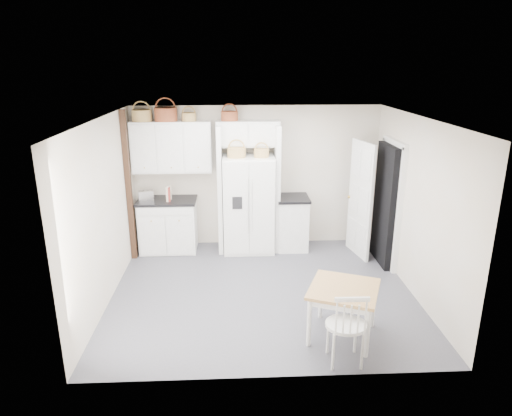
{
  "coord_description": "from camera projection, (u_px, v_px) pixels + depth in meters",
  "views": [
    {
      "loc": [
        -0.4,
        -6.22,
        3.33
      ],
      "look_at": [
        -0.08,
        0.4,
        1.2
      ],
      "focal_mm": 32.0,
      "sensor_mm": 36.0,
      "label": 1
    }
  ],
  "objects": [
    {
      "name": "cookbook_red",
      "position": [
        169.0,
        194.0,
        8.09
      ],
      "size": [
        0.05,
        0.17,
        0.25
      ],
      "primitive_type": "cube",
      "rotation": [
        0.0,
        0.0,
        0.09
      ],
      "color": "maroon",
      "rests_on": "counter_left"
    },
    {
      "name": "counter_right",
      "position": [
        293.0,
        198.0,
        8.3
      ],
      "size": [
        0.58,
        0.69,
        0.04
      ],
      "primitive_type": "cube",
      "color": "black",
      "rests_on": "base_cab_right"
    },
    {
      "name": "toaster",
      "position": [
        146.0,
        196.0,
        8.1
      ],
      "size": [
        0.29,
        0.21,
        0.18
      ],
      "primitive_type": "cube",
      "rotation": [
        0.0,
        0.0,
        0.27
      ],
      "color": "silver",
      "rests_on": "counter_left"
    },
    {
      "name": "doorway_void",
      "position": [
        387.0,
        205.0,
        7.69
      ],
      "size": [
        0.18,
        0.85,
        2.05
      ],
      "primitive_type": "cube",
      "color": "black",
      "rests_on": "floor"
    },
    {
      "name": "door_slab",
      "position": [
        360.0,
        200.0,
        7.99
      ],
      "size": [
        0.21,
        0.79,
        2.05
      ],
      "primitive_type": "cube",
      "rotation": [
        0.0,
        0.0,
        -1.36
      ],
      "color": "white",
      "rests_on": "floor"
    },
    {
      "name": "base_cab_left",
      "position": [
        169.0,
        226.0,
        8.35
      ],
      "size": [
        1.01,
        0.64,
        0.93
      ],
      "primitive_type": "cube",
      "color": "silver",
      "rests_on": "floor"
    },
    {
      "name": "base_cab_right",
      "position": [
        292.0,
        223.0,
        8.45
      ],
      "size": [
        0.54,
        0.65,
        0.95
      ],
      "primitive_type": "cube",
      "color": "silver",
      "rests_on": "floor"
    },
    {
      "name": "basket_fridge_b",
      "position": [
        261.0,
        153.0,
        7.88
      ],
      "size": [
        0.26,
        0.26,
        0.14
      ],
      "primitive_type": "cylinder",
      "color": "olive",
      "rests_on": "refrigerator"
    },
    {
      "name": "floor",
      "position": [
        262.0,
        291.0,
        6.95
      ],
      "size": [
        4.5,
        4.5,
        0.0
      ],
      "primitive_type": "plane",
      "color": "#47474E",
      "rests_on": "ground"
    },
    {
      "name": "wall_left",
      "position": [
        104.0,
        212.0,
        6.45
      ],
      "size": [
        0.0,
        4.0,
        4.0
      ],
      "primitive_type": "plane",
      "rotation": [
        1.57,
        0.0,
        1.57
      ],
      "color": "beige",
      "rests_on": "floor"
    },
    {
      "name": "bridge_cabinet",
      "position": [
        248.0,
        134.0,
        8.04
      ],
      "size": [
        1.12,
        0.34,
        0.45
      ],
      "primitive_type": "cube",
      "color": "silver",
      "rests_on": "wall_back"
    },
    {
      "name": "fridge_panel_right",
      "position": [
        277.0,
        188.0,
        8.23
      ],
      "size": [
        0.08,
        0.6,
        2.3
      ],
      "primitive_type": "cube",
      "color": "silver",
      "rests_on": "floor"
    },
    {
      "name": "basket_upper_c",
      "position": [
        189.0,
        117.0,
        7.9
      ],
      "size": [
        0.25,
        0.25,
        0.14
      ],
      "primitive_type": "cylinder",
      "color": "olive",
      "rests_on": "upper_cabinet"
    },
    {
      "name": "cookbook_cream",
      "position": [
        169.0,
        194.0,
        8.08
      ],
      "size": [
        0.08,
        0.18,
        0.26
      ],
      "primitive_type": "cube",
      "rotation": [
        0.0,
        0.0,
        -0.23
      ],
      "color": "beige",
      "rests_on": "counter_left"
    },
    {
      "name": "fridge_panel_left",
      "position": [
        220.0,
        189.0,
        8.19
      ],
      "size": [
        0.08,
        0.6,
        2.3
      ],
      "primitive_type": "cube",
      "color": "silver",
      "rests_on": "floor"
    },
    {
      "name": "basket_fridge_a",
      "position": [
        237.0,
        153.0,
        7.85
      ],
      "size": [
        0.32,
        0.32,
        0.17
      ],
      "primitive_type": "cylinder",
      "color": "olive",
      "rests_on": "refrigerator"
    },
    {
      "name": "counter_left",
      "position": [
        167.0,
        200.0,
        8.2
      ],
      "size": [
        1.05,
        0.68,
        0.04
      ],
      "primitive_type": "cube",
      "color": "black",
      "rests_on": "base_cab_left"
    },
    {
      "name": "dining_table",
      "position": [
        342.0,
        312.0,
        5.72
      ],
      "size": [
        1.06,
        1.06,
        0.68
      ],
      "primitive_type": "cube",
      "rotation": [
        0.0,
        0.0,
        -0.39
      ],
      "color": "olive",
      "rests_on": "floor"
    },
    {
      "name": "upper_cabinet",
      "position": [
        172.0,
        147.0,
        8.04
      ],
      "size": [
        1.4,
        0.34,
        0.9
      ],
      "primitive_type": "cube",
      "color": "silver",
      "rests_on": "wall_back"
    },
    {
      "name": "refrigerator",
      "position": [
        249.0,
        204.0,
        8.25
      ],
      "size": [
        0.91,
        0.73,
        1.76
      ],
      "primitive_type": "cube",
      "color": "white",
      "rests_on": "floor"
    },
    {
      "name": "wall_back",
      "position": [
        256.0,
        177.0,
        8.46
      ],
      "size": [
        4.5,
        0.0,
        4.5
      ],
      "primitive_type": "plane",
      "rotation": [
        1.57,
        0.0,
        0.0
      ],
      "color": "beige",
      "rests_on": "floor"
    },
    {
      "name": "windsor_chair",
      "position": [
        346.0,
        325.0,
        5.18
      ],
      "size": [
        0.48,
        0.43,
        0.96
      ],
      "primitive_type": "cube",
      "rotation": [
        0.0,
        0.0,
        -0.01
      ],
      "color": "silver",
      "rests_on": "floor"
    },
    {
      "name": "basket_upper_a",
      "position": [
        142.0,
        116.0,
        7.85
      ],
      "size": [
        0.34,
        0.34,
        0.19
      ],
      "primitive_type": "cylinder",
      "color": "olive",
      "rests_on": "upper_cabinet"
    },
    {
      "name": "basket_upper_b",
      "position": [
        166.0,
        114.0,
        7.87
      ],
      "size": [
        0.39,
        0.39,
        0.23
      ],
      "primitive_type": "cylinder",
      "color": "maroon",
      "rests_on": "upper_cabinet"
    },
    {
      "name": "basket_bridge_a",
      "position": [
        230.0,
        116.0,
        7.93
      ],
      "size": [
        0.29,
        0.29,
        0.16
      ],
      "primitive_type": "cylinder",
      "color": "maroon",
      "rests_on": "bridge_cabinet"
    },
    {
      "name": "trim_post",
      "position": [
        129.0,
        187.0,
        7.74
      ],
      "size": [
        0.09,
        0.09,
        2.6
      ],
      "primitive_type": "cube",
      "color": "black",
      "rests_on": "floor"
    },
    {
      "name": "wall_right",
      "position": [
        416.0,
        208.0,
        6.66
      ],
      "size": [
        0.0,
        4.0,
        4.0
      ],
      "primitive_type": "plane",
      "rotation": [
        1.57,
        0.0,
        -1.57
      ],
      "color": "beige",
      "rests_on": "floor"
    },
    {
      "name": "ceiling",
      "position": [
        263.0,
        119.0,
        6.16
      ],
      "size": [
        4.5,
        4.5,
        0.0
      ],
      "primitive_type": "plane",
      "color": "white",
      "rests_on": "wall_back"
    }
  ]
}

